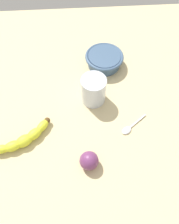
{
  "coord_description": "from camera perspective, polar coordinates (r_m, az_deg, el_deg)",
  "views": [
    {
      "loc": [
        -3.8,
        40.63,
        70.46
      ],
      "look_at": [
        -6.51,
        1.06,
        5.0
      ],
      "focal_mm": 35.98,
      "sensor_mm": 36.0,
      "label": 1
    }
  ],
  "objects": [
    {
      "name": "plum_fruit",
      "position": [
        0.68,
        -0.11,
        -12.26
      ],
      "size": [
        5.77,
        5.77,
        5.77
      ],
      "primitive_type": "sphere",
      "color": "#6B3360",
      "rests_on": "wooden_tabletop"
    },
    {
      "name": "teaspoon",
      "position": [
        0.76,
        9.76,
        -4.31
      ],
      "size": [
        9.84,
        7.87,
        0.8
      ],
      "rotation": [
        0.0,
        0.0,
        0.64
      ],
      "color": "silver",
      "rests_on": "wooden_tabletop"
    },
    {
      "name": "wooden_tabletop",
      "position": [
        0.8,
        -4.7,
        -0.92
      ],
      "size": [
        120.0,
        120.0,
        3.0
      ],
      "primitive_type": "cube",
      "color": "#CAB786",
      "rests_on": "ground"
    },
    {
      "name": "ceramic_bowl",
      "position": [
        0.9,
        3.75,
        13.2
      ],
      "size": [
        14.94,
        14.94,
        5.14
      ],
      "color": "#3D5675",
      "rests_on": "wooden_tabletop"
    },
    {
      "name": "banana",
      "position": [
        0.75,
        -16.51,
        -6.64
      ],
      "size": [
        18.96,
        12.05,
        3.78
      ],
      "rotation": [
        0.0,
        0.0,
        3.67
      ],
      "color": "yellow",
      "rests_on": "wooden_tabletop"
    },
    {
      "name": "smoothie_glass",
      "position": [
        0.78,
        1.02,
        5.42
      ],
      "size": [
        8.61,
        8.61,
        10.53
      ],
      "color": "silver",
      "rests_on": "wooden_tabletop"
    }
  ]
}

